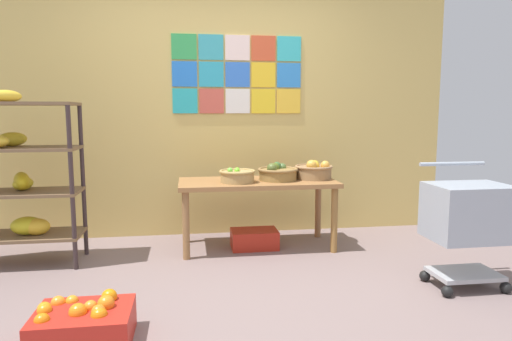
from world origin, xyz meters
The scene contains 10 objects.
ground centered at (0.00, 0.00, 0.00)m, with size 9.23×9.23×0.00m, color slate.
back_wall_with_art centered at (0.00, 1.65, 1.36)m, with size 4.82×0.07×2.71m.
banana_shelf_unit centered at (-1.68, 0.88, 0.79)m, with size 0.91×0.50×1.46m.
display_table centered at (0.33, 1.06, 0.55)m, with size 1.43×0.63×0.63m.
fruit_basket_right centered at (0.13, 0.98, 0.69)m, with size 0.32×0.32×0.13m.
fruit_basket_centre centered at (0.87, 1.09, 0.71)m, with size 0.35×0.35×0.19m.
fruit_basket_back_right centered at (0.51, 1.06, 0.70)m, with size 0.37×0.37×0.17m.
produce_crate_under_table centered at (0.30, 1.04, 0.09)m, with size 0.42×0.28×0.17m, color #B12516.
orange_crate_foreground centered at (-0.88, -0.55, 0.11)m, with size 0.51×0.40×0.25m.
shopping_cart centered at (1.65, -0.12, 0.52)m, with size 0.54×0.44×0.88m.
Camera 1 is at (-0.30, -3.00, 1.26)m, focal length 31.82 mm.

